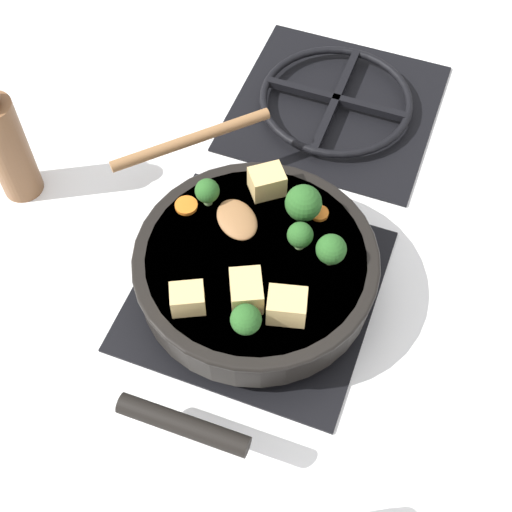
# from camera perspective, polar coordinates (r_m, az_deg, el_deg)

# --- Properties ---
(ground_plane) EXTENTS (2.40, 2.40, 0.00)m
(ground_plane) POSITION_cam_1_polar(r_m,az_deg,el_deg) (0.95, 0.00, -2.73)
(ground_plane) COLOR white
(front_burner_grate) EXTENTS (0.31, 0.31, 0.03)m
(front_burner_grate) POSITION_cam_1_polar(r_m,az_deg,el_deg) (0.94, 0.00, -2.36)
(front_burner_grate) COLOR black
(front_burner_grate) RESTS_ON ground_plane
(rear_burner_grate) EXTENTS (0.31, 0.31, 0.03)m
(rear_burner_grate) POSITION_cam_1_polar(r_m,az_deg,el_deg) (1.16, 6.38, 12.07)
(rear_burner_grate) COLOR black
(rear_burner_grate) RESTS_ON ground_plane
(skillet_pan) EXTENTS (0.31, 0.40, 0.06)m
(skillet_pan) POSITION_cam_1_polar(r_m,az_deg,el_deg) (0.90, -0.04, -0.96)
(skillet_pan) COLOR black
(skillet_pan) RESTS_ON front_burner_grate
(wooden_spoon) EXTENTS (0.24, 0.23, 0.02)m
(wooden_spoon) POSITION_cam_1_polar(r_m,az_deg,el_deg) (0.96, -3.67, 6.67)
(wooden_spoon) COLOR olive
(wooden_spoon) RESTS_ON skillet_pan
(tofu_cube_center_large) EXTENTS (0.05, 0.06, 0.04)m
(tofu_cube_center_large) POSITION_cam_1_polar(r_m,az_deg,el_deg) (0.84, -0.77, -2.83)
(tofu_cube_center_large) COLOR #DBB770
(tofu_cube_center_large) RESTS_ON skillet_pan
(tofu_cube_near_handle) EXTENTS (0.06, 0.05, 0.04)m
(tofu_cube_near_handle) POSITION_cam_1_polar(r_m,az_deg,el_deg) (0.93, 0.89, 5.96)
(tofu_cube_near_handle) COLOR #DBB770
(tofu_cube_near_handle) RESTS_ON skillet_pan
(tofu_cube_east_chunk) EXTENTS (0.05, 0.05, 0.04)m
(tofu_cube_east_chunk) POSITION_cam_1_polar(r_m,az_deg,el_deg) (0.83, 2.49, -4.02)
(tofu_cube_east_chunk) COLOR #DBB770
(tofu_cube_east_chunk) RESTS_ON skillet_pan
(tofu_cube_west_chunk) EXTENTS (0.05, 0.05, 0.03)m
(tofu_cube_west_chunk) POSITION_cam_1_polar(r_m,az_deg,el_deg) (0.84, -5.50, -3.42)
(tofu_cube_west_chunk) COLOR #DBB770
(tofu_cube_west_chunk) RESTS_ON skillet_pan
(broccoli_floret_near_spoon) EXTENTS (0.04, 0.04, 0.05)m
(broccoli_floret_near_spoon) POSITION_cam_1_polar(r_m,az_deg,el_deg) (0.86, 6.03, 0.52)
(broccoli_floret_near_spoon) COLOR #709956
(broccoli_floret_near_spoon) RESTS_ON skillet_pan
(broccoli_floret_center_top) EXTENTS (0.03, 0.03, 0.04)m
(broccoli_floret_center_top) POSITION_cam_1_polar(r_m,az_deg,el_deg) (0.92, -3.93, 5.19)
(broccoli_floret_center_top) COLOR #709956
(broccoli_floret_center_top) RESTS_ON skillet_pan
(broccoli_floret_east_rim) EXTENTS (0.05, 0.05, 0.05)m
(broccoli_floret_east_rim) POSITION_cam_1_polar(r_m,az_deg,el_deg) (0.90, 3.82, 4.24)
(broccoli_floret_east_rim) COLOR #709956
(broccoli_floret_east_rim) RESTS_ON skillet_pan
(broccoli_floret_west_rim) EXTENTS (0.03, 0.03, 0.04)m
(broccoli_floret_west_rim) POSITION_cam_1_polar(r_m,az_deg,el_deg) (0.87, 3.55, 1.66)
(broccoli_floret_west_rim) COLOR #709956
(broccoli_floret_west_rim) RESTS_ON skillet_pan
(broccoli_floret_north_edge) EXTENTS (0.04, 0.04, 0.04)m
(broccoli_floret_north_edge) POSITION_cam_1_polar(r_m,az_deg,el_deg) (0.81, -0.81, -5.12)
(broccoli_floret_north_edge) COLOR #709956
(broccoli_floret_north_edge) RESTS_ON skillet_pan
(carrot_slice_orange_thin) EXTENTS (0.03, 0.03, 0.01)m
(carrot_slice_orange_thin) POSITION_cam_1_polar(r_m,az_deg,el_deg) (0.93, -5.60, 4.04)
(carrot_slice_orange_thin) COLOR orange
(carrot_slice_orange_thin) RESTS_ON skillet_pan
(carrot_slice_near_center) EXTENTS (0.02, 0.02, 0.01)m
(carrot_slice_near_center) POSITION_cam_1_polar(r_m,az_deg,el_deg) (0.92, 5.08, 3.43)
(carrot_slice_near_center) COLOR orange
(carrot_slice_near_center) RESTS_ON skillet_pan
(pepper_mill) EXTENTS (0.06, 0.06, 0.20)m
(pepper_mill) POSITION_cam_1_polar(r_m,az_deg,el_deg) (1.04, -19.35, 8.37)
(pepper_mill) COLOR brown
(pepper_mill) RESTS_ON ground_plane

